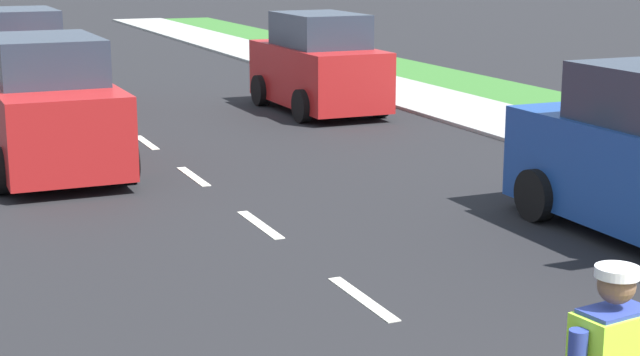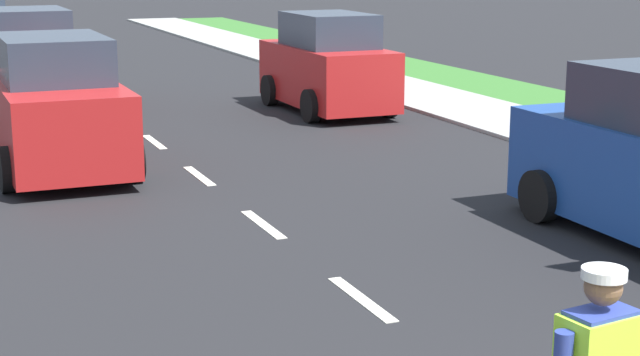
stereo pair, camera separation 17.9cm
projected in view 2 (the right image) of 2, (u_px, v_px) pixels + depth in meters
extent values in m
plane|color=black|center=(93.00, 96.00, 23.83)|extent=(96.00, 96.00, 0.00)
cube|color=silver|center=(361.00, 299.00, 10.04)|extent=(0.14, 1.40, 0.01)
cube|color=silver|center=(263.00, 224.00, 12.74)|extent=(0.14, 1.40, 0.01)
cube|color=silver|center=(199.00, 176.00, 15.44)|extent=(0.14, 1.40, 0.01)
cube|color=silver|center=(154.00, 142.00, 18.15)|extent=(0.14, 1.40, 0.01)
cube|color=silver|center=(121.00, 117.00, 20.85)|extent=(0.14, 1.40, 0.01)
cube|color=silver|center=(95.00, 97.00, 23.55)|extent=(0.14, 1.40, 0.01)
cube|color=silver|center=(75.00, 82.00, 26.26)|extent=(0.14, 1.40, 0.01)
cube|color=silver|center=(58.00, 70.00, 28.96)|extent=(0.14, 1.40, 0.01)
cube|color=silver|center=(45.00, 59.00, 31.67)|extent=(0.14, 1.40, 0.01)
cube|color=silver|center=(33.00, 50.00, 34.37)|extent=(0.14, 1.40, 0.01)
cube|color=silver|center=(23.00, 43.00, 37.07)|extent=(0.14, 1.40, 0.01)
cube|color=silver|center=(15.00, 36.00, 39.78)|extent=(0.14, 1.40, 0.01)
cube|color=silver|center=(7.00, 31.00, 42.48)|extent=(0.14, 1.40, 0.01)
cube|color=silver|center=(1.00, 26.00, 45.18)|extent=(0.14, 1.40, 0.01)
cube|color=#A5EA33|center=(599.00, 356.00, 5.77)|extent=(0.49, 0.34, 0.51)
sphere|color=brown|center=(603.00, 287.00, 5.68)|extent=(0.22, 0.22, 0.22)
cylinder|color=silver|center=(604.00, 274.00, 5.66)|extent=(0.26, 0.26, 0.06)
cube|color=red|center=(327.00, 75.00, 21.44)|extent=(1.69, 3.98, 1.22)
cube|color=#2D3847|center=(329.00, 30.00, 21.13)|extent=(1.49, 2.19, 0.70)
cylinder|color=black|center=(270.00, 90.00, 22.33)|extent=(0.22, 0.68, 0.68)
cylinder|color=black|center=(341.00, 86.00, 22.97)|extent=(0.22, 0.68, 0.68)
cylinder|color=black|center=(311.00, 106.00, 20.11)|extent=(0.22, 0.68, 0.68)
cylinder|color=black|center=(388.00, 101.00, 20.75)|extent=(0.22, 0.68, 0.68)
cylinder|color=black|center=(540.00, 196.00, 12.80)|extent=(0.22, 0.68, 0.68)
cube|color=red|center=(58.00, 120.00, 15.78)|extent=(1.78, 4.28, 1.22)
cube|color=#2D3847|center=(53.00, 58.00, 15.66)|extent=(1.56, 2.36, 0.70)
cylinder|color=black|center=(134.00, 160.00, 15.02)|extent=(0.22, 0.68, 0.68)
cylinder|color=black|center=(8.00, 169.00, 14.34)|extent=(0.22, 0.68, 0.68)
cylinder|color=black|center=(101.00, 130.00, 17.41)|extent=(0.22, 0.68, 0.68)
cylinder|color=black|center=(14.00, 54.00, 29.92)|extent=(0.22, 0.68, 0.68)
cylinder|color=black|center=(5.00, 46.00, 32.32)|extent=(0.22, 0.68, 0.68)
cube|color=red|center=(34.00, 71.00, 21.70)|extent=(1.69, 4.14, 1.29)
cube|color=#2D3847|center=(30.00, 25.00, 21.57)|extent=(1.49, 2.28, 0.70)
cylinder|color=black|center=(85.00, 99.00, 20.97)|extent=(0.22, 0.68, 0.68)
cylinder|color=black|center=(66.00, 84.00, 23.29)|extent=(0.22, 0.68, 0.68)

